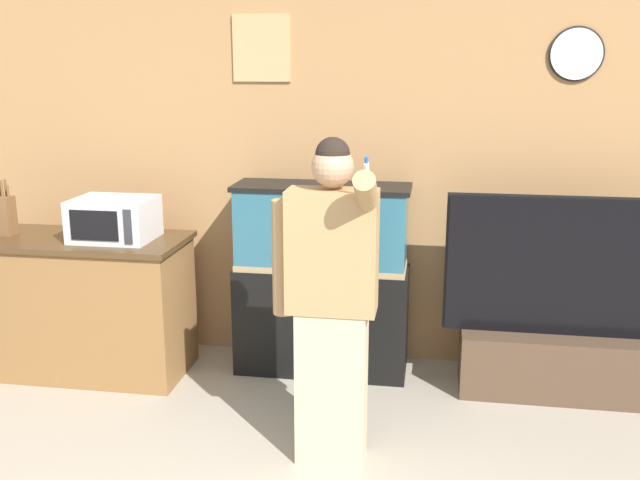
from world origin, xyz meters
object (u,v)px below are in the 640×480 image
at_px(aquarium_on_stand, 322,280).
at_px(tv_on_stand, 560,338).
at_px(microwave, 114,219).
at_px(knife_block, 4,215).
at_px(person_standing, 330,300).
at_px(counter_island, 82,305).

height_order(aquarium_on_stand, tv_on_stand, aquarium_on_stand).
bearing_deg(microwave, tv_on_stand, 2.94).
xyz_separation_m(knife_block, person_standing, (2.23, -0.82, -0.17)).
xyz_separation_m(counter_island, person_standing, (1.75, -0.81, 0.41)).
distance_m(microwave, aquarium_on_stand, 1.36).
relative_size(counter_island, tv_on_stand, 0.98).
height_order(counter_island, aquarium_on_stand, aquarium_on_stand).
height_order(microwave, tv_on_stand, tv_on_stand).
bearing_deg(counter_island, aquarium_on_stand, 9.46).
height_order(aquarium_on_stand, person_standing, person_standing).
bearing_deg(person_standing, microwave, 151.24).
relative_size(tv_on_stand, person_standing, 0.86).
bearing_deg(counter_island, person_standing, -24.93).
relative_size(knife_block, person_standing, 0.21).
bearing_deg(microwave, counter_island, -179.55).
bearing_deg(aquarium_on_stand, person_standing, -78.79).
distance_m(microwave, knife_block, 0.75).
relative_size(knife_block, tv_on_stand, 0.25).
height_order(counter_island, person_standing, person_standing).
height_order(microwave, aquarium_on_stand, aquarium_on_stand).
bearing_deg(person_standing, counter_island, 155.07).
distance_m(counter_island, person_standing, 1.97).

